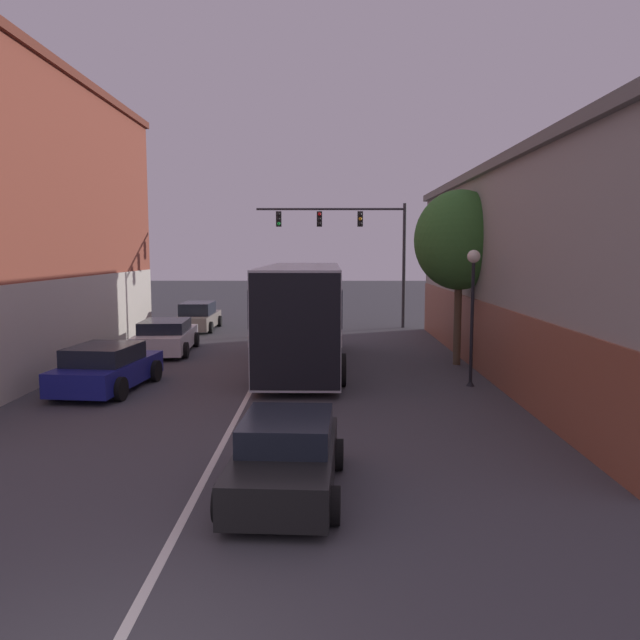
{
  "coord_description": "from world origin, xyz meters",
  "views": [
    {
      "loc": [
        2.18,
        -5.32,
        4.13
      ],
      "look_at": [
        2.04,
        15.03,
        1.85
      ],
      "focal_mm": 35.0,
      "sensor_mm": 36.0,
      "label": 1
    }
  ],
  "objects_px": {
    "parked_car_left_mid": "(198,317)",
    "parked_car_left_near": "(166,337)",
    "bus": "(303,310)",
    "street_tree_near": "(459,241)",
    "street_lamp": "(473,295)",
    "traffic_signal_gantry": "(355,236)",
    "parked_car_left_far": "(107,368)",
    "hatchback_foreground": "(286,457)"
  },
  "relations": [
    {
      "from": "parked_car_left_near",
      "to": "street_lamp",
      "type": "distance_m",
      "value": 12.72
    },
    {
      "from": "bus",
      "to": "parked_car_left_far",
      "type": "distance_m",
      "value": 6.98
    },
    {
      "from": "parked_car_left_far",
      "to": "traffic_signal_gantry",
      "type": "relative_size",
      "value": 0.55
    },
    {
      "from": "parked_car_left_mid",
      "to": "street_lamp",
      "type": "height_order",
      "value": "street_lamp"
    },
    {
      "from": "parked_car_left_near",
      "to": "traffic_signal_gantry",
      "type": "xyz_separation_m",
      "value": [
        8.06,
        8.35,
        4.26
      ]
    },
    {
      "from": "parked_car_left_near",
      "to": "traffic_signal_gantry",
      "type": "height_order",
      "value": "traffic_signal_gantry"
    },
    {
      "from": "hatchback_foreground",
      "to": "bus",
      "type": "bearing_deg",
      "value": 3.42
    },
    {
      "from": "bus",
      "to": "street_tree_near",
      "type": "height_order",
      "value": "street_tree_near"
    },
    {
      "from": "street_tree_near",
      "to": "bus",
      "type": "bearing_deg",
      "value": -175.58
    },
    {
      "from": "parked_car_left_mid",
      "to": "street_tree_near",
      "type": "distance_m",
      "value": 15.52
    },
    {
      "from": "bus",
      "to": "hatchback_foreground",
      "type": "bearing_deg",
      "value": -179.05
    },
    {
      "from": "bus",
      "to": "parked_car_left_near",
      "type": "distance_m",
      "value": 6.54
    },
    {
      "from": "hatchback_foreground",
      "to": "parked_car_left_near",
      "type": "distance_m",
      "value": 15.73
    },
    {
      "from": "hatchback_foreground",
      "to": "parked_car_left_near",
      "type": "relative_size",
      "value": 0.82
    },
    {
      "from": "street_lamp",
      "to": "street_tree_near",
      "type": "xyz_separation_m",
      "value": [
        0.34,
        3.63,
        1.68
      ]
    },
    {
      "from": "parked_car_left_mid",
      "to": "parked_car_left_near",
      "type": "bearing_deg",
      "value": -179.24
    },
    {
      "from": "bus",
      "to": "parked_car_left_far",
      "type": "bearing_deg",
      "value": 124.44
    },
    {
      "from": "traffic_signal_gantry",
      "to": "parked_car_left_mid",
      "type": "bearing_deg",
      "value": -172.5
    },
    {
      "from": "bus",
      "to": "street_tree_near",
      "type": "relative_size",
      "value": 1.65
    },
    {
      "from": "traffic_signal_gantry",
      "to": "parked_car_left_far",
      "type": "bearing_deg",
      "value": -118.03
    },
    {
      "from": "street_tree_near",
      "to": "parked_car_left_near",
      "type": "bearing_deg",
      "value": 167.14
    },
    {
      "from": "street_tree_near",
      "to": "traffic_signal_gantry",
      "type": "bearing_deg",
      "value": 106.22
    },
    {
      "from": "bus",
      "to": "traffic_signal_gantry",
      "type": "bearing_deg",
      "value": -11.63
    },
    {
      "from": "bus",
      "to": "parked_car_left_mid",
      "type": "height_order",
      "value": "bus"
    },
    {
      "from": "parked_car_left_near",
      "to": "street_tree_near",
      "type": "bearing_deg",
      "value": -106.47
    },
    {
      "from": "bus",
      "to": "street_tree_near",
      "type": "xyz_separation_m",
      "value": [
        5.59,
        0.43,
        2.47
      ]
    },
    {
      "from": "parked_car_left_far",
      "to": "street_tree_near",
      "type": "distance_m",
      "value": 12.63
    },
    {
      "from": "parked_car_left_far",
      "to": "street_tree_near",
      "type": "height_order",
      "value": "street_tree_near"
    },
    {
      "from": "parked_car_left_near",
      "to": "street_tree_near",
      "type": "distance_m",
      "value": 12.14
    },
    {
      "from": "parked_car_left_mid",
      "to": "traffic_signal_gantry",
      "type": "xyz_separation_m",
      "value": [
        8.21,
        1.08,
        4.23
      ]
    },
    {
      "from": "traffic_signal_gantry",
      "to": "street_tree_near",
      "type": "height_order",
      "value": "traffic_signal_gantry"
    },
    {
      "from": "parked_car_left_near",
      "to": "parked_car_left_mid",
      "type": "xyz_separation_m",
      "value": [
        -0.15,
        7.27,
        0.03
      ]
    },
    {
      "from": "parked_car_left_near",
      "to": "bus",
      "type": "bearing_deg",
      "value": -121.57
    },
    {
      "from": "street_tree_near",
      "to": "parked_car_left_far",
      "type": "bearing_deg",
      "value": -159.24
    },
    {
      "from": "parked_car_left_far",
      "to": "street_tree_near",
      "type": "bearing_deg",
      "value": -63.22
    },
    {
      "from": "street_lamp",
      "to": "bus",
      "type": "bearing_deg",
      "value": 148.61
    },
    {
      "from": "hatchback_foreground",
      "to": "street_lamp",
      "type": "xyz_separation_m",
      "value": [
        5.13,
        8.44,
        2.18
      ]
    },
    {
      "from": "parked_car_left_far",
      "to": "street_tree_near",
      "type": "xyz_separation_m",
      "value": [
        11.26,
        4.27,
        3.82
      ]
    },
    {
      "from": "hatchback_foreground",
      "to": "traffic_signal_gantry",
      "type": "height_order",
      "value": "traffic_signal_gantry"
    },
    {
      "from": "parked_car_left_far",
      "to": "street_lamp",
      "type": "relative_size",
      "value": 1.05
    },
    {
      "from": "parked_car_left_far",
      "to": "street_lamp",
      "type": "bearing_deg",
      "value": -80.65
    },
    {
      "from": "parked_car_left_near",
      "to": "hatchback_foreground",
      "type": "bearing_deg",
      "value": -162.11
    }
  ]
}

